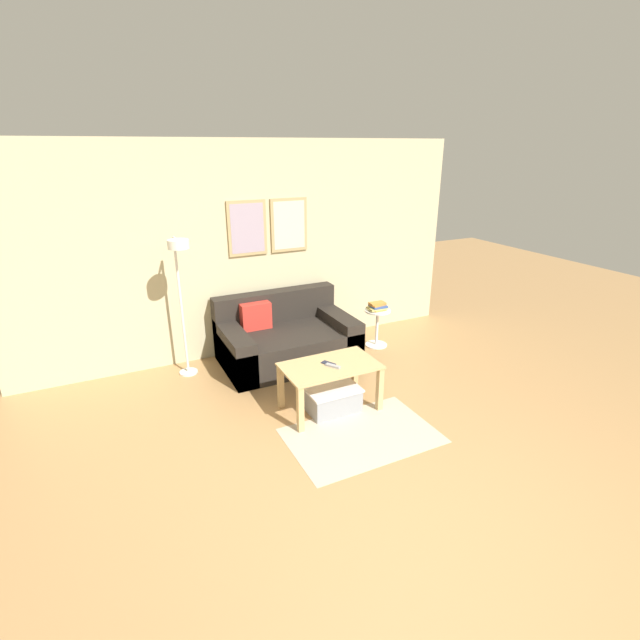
{
  "coord_description": "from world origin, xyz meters",
  "views": [
    {
      "loc": [
        -1.7,
        -1.84,
        2.48
      ],
      "look_at": [
        0.2,
        2.0,
        0.85
      ],
      "focal_mm": 26.0,
      "sensor_mm": 36.0,
      "label": 1
    }
  ],
  "objects_px": {
    "storage_bin": "(331,397)",
    "book_stack": "(378,306)",
    "couch": "(286,339)",
    "remote_control": "(333,366)",
    "side_table": "(377,324)",
    "coffee_table": "(330,374)",
    "floor_lamp": "(180,276)",
    "cell_phone": "(328,363)"
  },
  "relations": [
    {
      "from": "storage_bin",
      "to": "floor_lamp",
      "type": "relative_size",
      "value": 0.33
    },
    {
      "from": "couch",
      "to": "book_stack",
      "type": "bearing_deg",
      "value": -5.72
    },
    {
      "from": "coffee_table",
      "to": "side_table",
      "type": "xyz_separation_m",
      "value": [
        1.26,
        1.1,
        -0.09
      ]
    },
    {
      "from": "coffee_table",
      "to": "side_table",
      "type": "bearing_deg",
      "value": 41.12
    },
    {
      "from": "coffee_table",
      "to": "book_stack",
      "type": "relative_size",
      "value": 3.85
    },
    {
      "from": "side_table",
      "to": "cell_phone",
      "type": "xyz_separation_m",
      "value": [
        -1.27,
        -1.07,
        0.19
      ]
    },
    {
      "from": "coffee_table",
      "to": "remote_control",
      "type": "bearing_deg",
      "value": -85.25
    },
    {
      "from": "storage_bin",
      "to": "book_stack",
      "type": "height_order",
      "value": "book_stack"
    },
    {
      "from": "book_stack",
      "to": "storage_bin",
      "type": "bearing_deg",
      "value": -138.45
    },
    {
      "from": "cell_phone",
      "to": "side_table",
      "type": "bearing_deg",
      "value": 13.75
    },
    {
      "from": "couch",
      "to": "storage_bin",
      "type": "relative_size",
      "value": 2.99
    },
    {
      "from": "floor_lamp",
      "to": "cell_phone",
      "type": "distance_m",
      "value": 1.79
    },
    {
      "from": "couch",
      "to": "coffee_table",
      "type": "bearing_deg",
      "value": -91.72
    },
    {
      "from": "storage_bin",
      "to": "book_stack",
      "type": "bearing_deg",
      "value": 41.55
    },
    {
      "from": "book_stack",
      "to": "couch",
      "type": "bearing_deg",
      "value": 174.28
    },
    {
      "from": "book_stack",
      "to": "cell_phone",
      "type": "xyz_separation_m",
      "value": [
        -1.26,
        -1.08,
        -0.06
      ]
    },
    {
      "from": "couch",
      "to": "coffee_table",
      "type": "relative_size",
      "value": 1.68
    },
    {
      "from": "floor_lamp",
      "to": "side_table",
      "type": "xyz_separation_m",
      "value": [
        2.38,
        -0.13,
        -0.9
      ]
    },
    {
      "from": "remote_control",
      "to": "coffee_table",
      "type": "bearing_deg",
      "value": 62.38
    },
    {
      "from": "couch",
      "to": "side_table",
      "type": "height_order",
      "value": "couch"
    },
    {
      "from": "couch",
      "to": "remote_control",
      "type": "distance_m",
      "value": 1.3
    },
    {
      "from": "couch",
      "to": "side_table",
      "type": "distance_m",
      "value": 1.23
    },
    {
      "from": "side_table",
      "to": "book_stack",
      "type": "distance_m",
      "value": 0.25
    },
    {
      "from": "remote_control",
      "to": "cell_phone",
      "type": "distance_m",
      "value": 0.08
    },
    {
      "from": "floor_lamp",
      "to": "couch",
      "type": "bearing_deg",
      "value": -0.39
    },
    {
      "from": "coffee_table",
      "to": "storage_bin",
      "type": "bearing_deg",
      "value": -34.21
    },
    {
      "from": "remote_control",
      "to": "book_stack",
      "type": "bearing_deg",
      "value": 10.28
    },
    {
      "from": "floor_lamp",
      "to": "coffee_table",
      "type": "bearing_deg",
      "value": -47.9
    },
    {
      "from": "side_table",
      "to": "cell_phone",
      "type": "relative_size",
      "value": 3.52
    },
    {
      "from": "book_stack",
      "to": "remote_control",
      "type": "distance_m",
      "value": 1.71
    },
    {
      "from": "couch",
      "to": "remote_control",
      "type": "bearing_deg",
      "value": -91.46
    },
    {
      "from": "side_table",
      "to": "floor_lamp",
      "type": "bearing_deg",
      "value": 176.81
    },
    {
      "from": "side_table",
      "to": "cell_phone",
      "type": "bearing_deg",
      "value": -139.7
    },
    {
      "from": "couch",
      "to": "cell_phone",
      "type": "height_order",
      "value": "couch"
    },
    {
      "from": "storage_bin",
      "to": "remote_control",
      "type": "bearing_deg",
      "value": -93.17
    },
    {
      "from": "storage_bin",
      "to": "cell_phone",
      "type": "bearing_deg",
      "value": 108.63
    },
    {
      "from": "couch",
      "to": "remote_control",
      "type": "relative_size",
      "value": 10.4
    },
    {
      "from": "storage_bin",
      "to": "coffee_table",
      "type": "bearing_deg",
      "value": 145.79
    },
    {
      "from": "storage_bin",
      "to": "cell_phone",
      "type": "xyz_separation_m",
      "value": [
        -0.01,
        0.03,
        0.36
      ]
    },
    {
      "from": "side_table",
      "to": "remote_control",
      "type": "relative_size",
      "value": 3.29
    },
    {
      "from": "cell_phone",
      "to": "floor_lamp",
      "type": "bearing_deg",
      "value": 106.1
    },
    {
      "from": "storage_bin",
      "to": "book_stack",
      "type": "xyz_separation_m",
      "value": [
        1.25,
        1.11,
        0.42
      ]
    }
  ]
}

